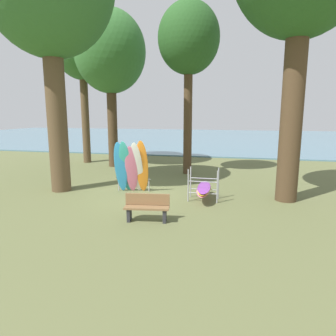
{
  "coord_description": "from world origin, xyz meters",
  "views": [
    {
      "loc": [
        4.05,
        -11.48,
        3.36
      ],
      "look_at": [
        1.29,
        0.47,
        1.1
      ],
      "focal_mm": 32.19,
      "sensor_mm": 36.0,
      "label": 1
    }
  ],
  "objects_px": {
    "leaning_board_pile": "(131,168)",
    "park_bench": "(147,207)",
    "tree_far_left_back": "(82,48)",
    "board_storage_rack": "(204,188)",
    "tree_far_right_back": "(110,53)",
    "tree_mid_behind": "(189,41)"
  },
  "relations": [
    {
      "from": "tree_mid_behind",
      "to": "board_storage_rack",
      "type": "distance_m",
      "value": 8.42
    },
    {
      "from": "tree_far_right_back",
      "to": "leaning_board_pile",
      "type": "bearing_deg",
      "value": -60.47
    },
    {
      "from": "park_bench",
      "to": "board_storage_rack",
      "type": "bearing_deg",
      "value": 61.17
    },
    {
      "from": "tree_far_right_back",
      "to": "leaning_board_pile",
      "type": "height_order",
      "value": "tree_far_right_back"
    },
    {
      "from": "tree_far_right_back",
      "to": "leaning_board_pile",
      "type": "xyz_separation_m",
      "value": [
        3.31,
        -5.85,
        -5.78
      ]
    },
    {
      "from": "tree_mid_behind",
      "to": "leaning_board_pile",
      "type": "distance_m",
      "value": 7.71
    },
    {
      "from": "leaning_board_pile",
      "to": "tree_far_right_back",
      "type": "bearing_deg",
      "value": 119.53
    },
    {
      "from": "tree_far_left_back",
      "to": "tree_mid_behind",
      "type": "bearing_deg",
      "value": -17.17
    },
    {
      "from": "leaning_board_pile",
      "to": "board_storage_rack",
      "type": "distance_m",
      "value": 3.2
    },
    {
      "from": "leaning_board_pile",
      "to": "tree_mid_behind",
      "type": "bearing_deg",
      "value": 70.61
    },
    {
      "from": "leaning_board_pile",
      "to": "park_bench",
      "type": "height_order",
      "value": "leaning_board_pile"
    },
    {
      "from": "tree_far_left_back",
      "to": "board_storage_rack",
      "type": "height_order",
      "value": "tree_far_left_back"
    },
    {
      "from": "tree_far_right_back",
      "to": "park_bench",
      "type": "relative_size",
      "value": 6.51
    },
    {
      "from": "tree_far_right_back",
      "to": "board_storage_rack",
      "type": "distance_m",
      "value": 11.02
    },
    {
      "from": "tree_mid_behind",
      "to": "leaning_board_pile",
      "type": "bearing_deg",
      "value": -109.39
    },
    {
      "from": "tree_far_left_back",
      "to": "board_storage_rack",
      "type": "bearing_deg",
      "value": -39.7
    },
    {
      "from": "leaning_board_pile",
      "to": "board_storage_rack",
      "type": "relative_size",
      "value": 1.06
    },
    {
      "from": "board_storage_rack",
      "to": "leaning_board_pile",
      "type": "bearing_deg",
      "value": 172.1
    },
    {
      "from": "tree_mid_behind",
      "to": "board_storage_rack",
      "type": "xyz_separation_m",
      "value": [
        1.49,
        -5.05,
        -6.57
      ]
    },
    {
      "from": "tree_far_left_back",
      "to": "leaning_board_pile",
      "type": "distance_m",
      "value": 10.95
    },
    {
      "from": "tree_far_left_back",
      "to": "park_bench",
      "type": "bearing_deg",
      "value": -53.78
    },
    {
      "from": "board_storage_rack",
      "to": "tree_mid_behind",
      "type": "bearing_deg",
      "value": 106.42
    }
  ]
}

